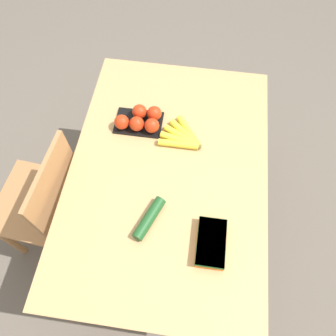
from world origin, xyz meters
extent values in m
plane|color=#665B51|center=(0.00, 0.00, 0.00)|extent=(12.00, 12.00, 0.00)
cube|color=tan|center=(0.00, 0.00, 0.74)|extent=(1.29, 0.88, 0.03)
cylinder|color=tan|center=(-0.59, -0.38, 0.36)|extent=(0.06, 0.06, 0.72)
cylinder|color=tan|center=(0.59, -0.38, 0.36)|extent=(0.06, 0.06, 0.72)
cylinder|color=tan|center=(-0.59, 0.38, 0.36)|extent=(0.06, 0.06, 0.72)
cylinder|color=tan|center=(0.59, 0.38, 0.36)|extent=(0.06, 0.06, 0.72)
cube|color=#A87547|center=(-0.12, 0.68, 0.46)|extent=(0.45, 0.43, 0.03)
cube|color=#A87547|center=(-0.14, 0.49, 0.69)|extent=(0.39, 0.05, 0.43)
cylinder|color=#A87547|center=(0.07, 0.83, 0.22)|extent=(0.04, 0.04, 0.45)
cylinder|color=#A87547|center=(-0.29, 0.86, 0.22)|extent=(0.04, 0.04, 0.45)
cylinder|color=#A87547|center=(0.04, 0.49, 0.22)|extent=(0.04, 0.04, 0.45)
cylinder|color=#A87547|center=(-0.32, 0.52, 0.22)|extent=(0.04, 0.04, 0.45)
sphere|color=brown|center=(0.14, -0.12, 0.77)|extent=(0.03, 0.03, 0.03)
cylinder|color=yellow|center=(0.21, -0.07, 0.77)|extent=(0.17, 0.13, 0.03)
cylinder|color=yellow|center=(0.20, -0.05, 0.77)|extent=(0.15, 0.16, 0.03)
cylinder|color=yellow|center=(0.18, -0.04, 0.77)|extent=(0.11, 0.18, 0.03)
cylinder|color=yellow|center=(0.16, -0.03, 0.77)|extent=(0.07, 0.19, 0.03)
cylinder|color=yellow|center=(0.14, -0.03, 0.77)|extent=(0.03, 0.19, 0.03)
cube|color=black|center=(0.24, 0.18, 0.76)|extent=(0.15, 0.23, 0.01)
sphere|color=red|center=(0.20, 0.10, 0.80)|extent=(0.07, 0.07, 0.07)
sphere|color=red|center=(0.28, 0.10, 0.80)|extent=(0.07, 0.07, 0.07)
sphere|color=red|center=(0.20, 0.18, 0.80)|extent=(0.07, 0.07, 0.07)
sphere|color=red|center=(0.28, 0.18, 0.80)|extent=(0.07, 0.07, 0.07)
sphere|color=red|center=(0.20, 0.25, 0.80)|extent=(0.07, 0.07, 0.07)
cube|color=orange|center=(-0.30, -0.21, 0.77)|extent=(0.19, 0.11, 0.04)
cube|color=#145123|center=(-0.30, -0.21, 0.79)|extent=(0.19, 0.11, 0.01)
cylinder|color=#1E5123|center=(-0.24, 0.04, 0.78)|extent=(0.19, 0.11, 0.05)
camera|label=1|loc=(-0.68, -0.10, 2.04)|focal=35.00mm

